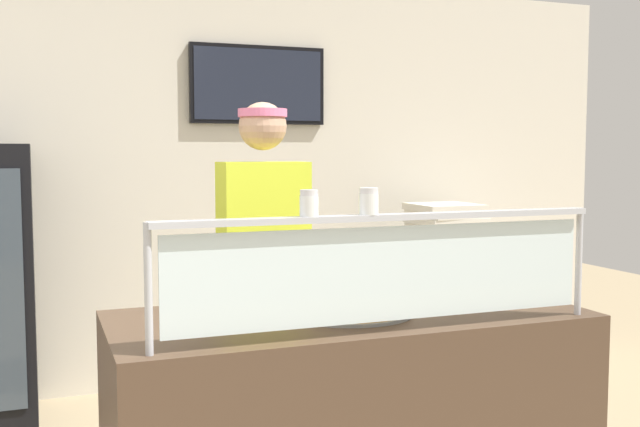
{
  "coord_description": "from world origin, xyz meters",
  "views": [
    {
      "loc": [
        -0.19,
        -2.12,
        1.54
      ],
      "look_at": [
        0.77,
        0.42,
        1.32
      ],
      "focal_mm": 41.87,
      "sensor_mm": 36.0,
      "label": 1
    }
  ],
  "objects_px": {
    "pizza_tray": "(348,308)",
    "pepper_flake_shaker": "(369,203)",
    "worker_figure": "(265,274)",
    "parmesan_shaker": "(309,205)",
    "pizza_server": "(362,303)",
    "pizza_box_stack": "(445,224)"
  },
  "relations": [
    {
      "from": "pizza_server",
      "to": "pizza_box_stack",
      "type": "distance_m",
      "value": 2.44
    },
    {
      "from": "pepper_flake_shaker",
      "to": "worker_figure",
      "type": "bearing_deg",
      "value": 93.74
    },
    {
      "from": "parmesan_shaker",
      "to": "worker_figure",
      "type": "distance_m",
      "value": 1.04
    },
    {
      "from": "pizza_server",
      "to": "worker_figure",
      "type": "relative_size",
      "value": 0.16
    },
    {
      "from": "pizza_tray",
      "to": "pizza_server",
      "type": "distance_m",
      "value": 0.05
    },
    {
      "from": "pizza_tray",
      "to": "pepper_flake_shaker",
      "type": "xyz_separation_m",
      "value": [
        -0.07,
        -0.32,
        0.41
      ]
    },
    {
      "from": "worker_figure",
      "to": "pizza_server",
      "type": "bearing_deg",
      "value": -75.15
    },
    {
      "from": "worker_figure",
      "to": "parmesan_shaker",
      "type": "bearing_deg",
      "value": -98.37
    },
    {
      "from": "pizza_tray",
      "to": "pizza_server",
      "type": "xyz_separation_m",
      "value": [
        0.05,
        -0.02,
        0.02
      ]
    },
    {
      "from": "pizza_tray",
      "to": "parmesan_shaker",
      "type": "distance_m",
      "value": 0.59
    },
    {
      "from": "worker_figure",
      "to": "pizza_box_stack",
      "type": "xyz_separation_m",
      "value": [
        1.66,
        1.27,
        0.05
      ]
    },
    {
      "from": "pizza_box_stack",
      "to": "parmesan_shaker",
      "type": "bearing_deg",
      "value": -128.88
    },
    {
      "from": "pizza_server",
      "to": "pizza_box_stack",
      "type": "height_order",
      "value": "pizza_box_stack"
    },
    {
      "from": "pizza_tray",
      "to": "pizza_server",
      "type": "bearing_deg",
      "value": -23.85
    },
    {
      "from": "parmesan_shaker",
      "to": "pizza_box_stack",
      "type": "height_order",
      "value": "parmesan_shaker"
    },
    {
      "from": "pizza_tray",
      "to": "worker_figure",
      "type": "distance_m",
      "value": 0.65
    },
    {
      "from": "parmesan_shaker",
      "to": "pepper_flake_shaker",
      "type": "xyz_separation_m",
      "value": [
        0.2,
        0.0,
        0.0
      ]
    },
    {
      "from": "pizza_server",
      "to": "parmesan_shaker",
      "type": "xyz_separation_m",
      "value": [
        -0.32,
        -0.3,
        0.39
      ]
    },
    {
      "from": "pizza_tray",
      "to": "parmesan_shaker",
      "type": "bearing_deg",
      "value": -130.15
    },
    {
      "from": "pepper_flake_shaker",
      "to": "pizza_tray",
      "type": "bearing_deg",
      "value": 78.24
    },
    {
      "from": "pizza_box_stack",
      "to": "pizza_server",
      "type": "bearing_deg",
      "value": -127.53
    },
    {
      "from": "worker_figure",
      "to": "pizza_box_stack",
      "type": "distance_m",
      "value": 2.09
    }
  ]
}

